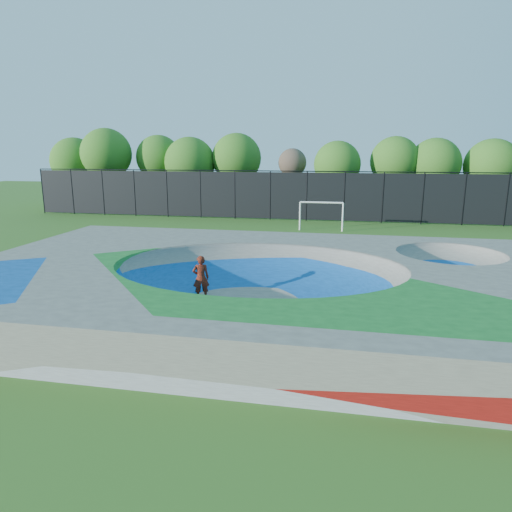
{
  "coord_description": "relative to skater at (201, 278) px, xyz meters",
  "views": [
    {
      "loc": [
        3.09,
        -16.22,
        5.66
      ],
      "look_at": [
        -0.67,
        3.0,
        1.1
      ],
      "focal_mm": 32.0,
      "sensor_mm": 36.0,
      "label": 1
    }
  ],
  "objects": [
    {
      "name": "skater",
      "position": [
        0.0,
        0.0,
        0.0
      ],
      "size": [
        0.75,
        0.62,
        1.75
      ],
      "primitive_type": "imported",
      "rotation": [
        0.0,
        0.0,
        3.52
      ],
      "color": "#B42C0E",
      "rests_on": "ground"
    },
    {
      "name": "soccer_goal",
      "position": [
        3.68,
        16.54,
        0.57
      ],
      "size": [
        3.16,
        0.12,
        2.09
      ],
      "color": "white",
      "rests_on": "ground"
    },
    {
      "name": "fence",
      "position": [
        2.23,
        21.07,
        1.22
      ],
      "size": [
        48.09,
        0.09,
        4.04
      ],
      "color": "black",
      "rests_on": "ground"
    },
    {
      "name": "skateboard",
      "position": [
        0.0,
        0.0,
        -0.85
      ],
      "size": [
        0.8,
        0.55,
        0.05
      ],
      "primitive_type": "cube",
      "rotation": [
        0.0,
        0.0,
        0.47
      ],
      "color": "black",
      "rests_on": "ground"
    },
    {
      "name": "ground",
      "position": [
        2.23,
        0.07,
        -0.87
      ],
      "size": [
        120.0,
        120.0,
        0.0
      ],
      "primitive_type": "plane",
      "color": "#305B19",
      "rests_on": "ground"
    },
    {
      "name": "skate_deck",
      "position": [
        2.23,
        0.07,
        -0.12
      ],
      "size": [
        22.0,
        14.0,
        1.5
      ],
      "primitive_type": "cube",
      "color": "gray",
      "rests_on": "ground"
    },
    {
      "name": "treeline",
      "position": [
        1.39,
        25.98,
        3.88
      ],
      "size": [
        52.56,
        6.73,
        7.72
      ],
      "color": "#463123",
      "rests_on": "ground"
    }
  ]
}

